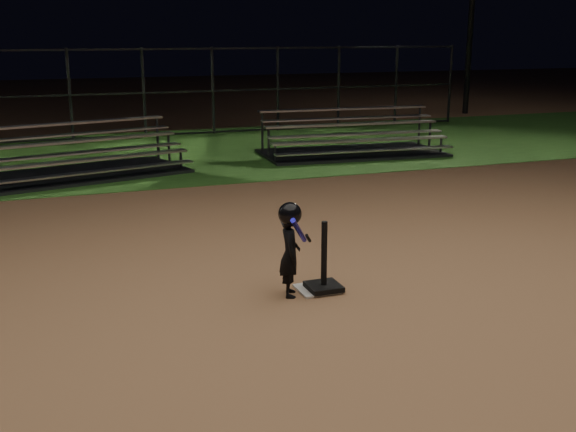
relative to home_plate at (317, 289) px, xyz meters
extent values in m
plane|color=#9C6C46|center=(0.00, 0.00, -0.01)|extent=(80.00, 80.00, 0.00)
cube|color=#29581C|center=(0.00, 10.00, -0.01)|extent=(60.00, 8.00, 0.01)
cube|color=beige|center=(0.00, 0.00, 0.00)|extent=(0.45, 0.45, 0.02)
cube|color=black|center=(0.06, -0.05, 0.04)|extent=(0.38, 0.38, 0.06)
cylinder|color=black|center=(0.06, -0.05, 0.45)|extent=(0.07, 0.07, 0.76)
imported|color=black|center=(-0.35, -0.04, 0.48)|extent=(0.33, 0.41, 0.99)
sphere|color=black|center=(-0.35, -0.04, 0.95)|extent=(0.27, 0.27, 0.27)
cylinder|color=#1C17C6|center=(-0.30, -0.19, 0.80)|extent=(0.37, 0.50, 0.42)
cylinder|color=black|center=(-0.14, -0.07, 0.66)|extent=(0.13, 0.17, 0.14)
cube|color=#B5B5BA|center=(-2.05, 7.27, 0.42)|extent=(4.26, 1.34, 0.04)
cube|color=#B5B5BA|center=(-1.97, 6.97, 0.23)|extent=(4.26, 1.34, 0.03)
cube|color=#B5B5BA|center=(-2.20, 7.84, 0.73)|extent=(4.26, 1.34, 0.04)
cube|color=#B5B5BA|center=(-2.12, 7.55, 0.53)|extent=(4.26, 1.34, 0.03)
cube|color=#B5B5BA|center=(-2.34, 8.42, 1.03)|extent=(4.26, 1.34, 0.04)
cube|color=#B5B5BA|center=(-2.27, 8.13, 0.83)|extent=(4.26, 1.34, 0.03)
cube|color=#38383D|center=(-2.20, 7.84, 0.02)|extent=(4.73, 3.13, 0.07)
cube|color=silver|center=(4.27, 7.73, 0.43)|extent=(4.40, 0.55, 0.04)
cube|color=silver|center=(4.25, 7.42, 0.23)|extent=(4.40, 0.55, 0.03)
cube|color=silver|center=(4.31, 8.33, 0.73)|extent=(4.40, 0.55, 0.04)
cube|color=silver|center=(4.29, 8.03, 0.54)|extent=(4.40, 0.55, 0.03)
cube|color=silver|center=(4.35, 8.94, 1.04)|extent=(4.40, 0.55, 0.04)
cube|color=silver|center=(4.33, 8.63, 0.84)|extent=(4.40, 0.55, 0.03)
cube|color=#38383D|center=(4.31, 8.33, 0.02)|extent=(4.52, 2.42, 0.07)
cube|color=#38383D|center=(0.00, 13.00, 0.04)|extent=(20.00, 0.05, 0.05)
cube|color=#38383D|center=(0.00, 13.00, 1.24)|extent=(20.00, 0.05, 0.05)
cube|color=#38383D|center=(0.00, 13.00, 2.44)|extent=(20.00, 0.05, 0.05)
cylinder|color=#38383D|center=(0.00, 13.00, 1.24)|extent=(0.08, 0.08, 2.50)
cylinder|color=#38383D|center=(5.00, 13.00, 1.24)|extent=(0.08, 0.08, 2.50)
cylinder|color=#38383D|center=(10.00, 13.00, 1.24)|extent=(0.08, 0.08, 2.50)
cylinder|color=#2D2D30|center=(12.00, 15.00, 3.99)|extent=(0.20, 0.20, 8.00)
camera|label=1|loc=(-2.93, -7.12, 2.93)|focal=43.57mm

